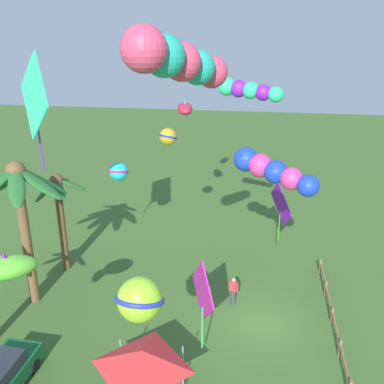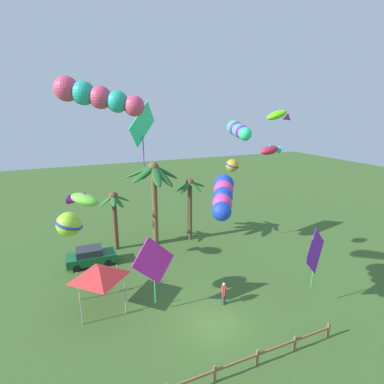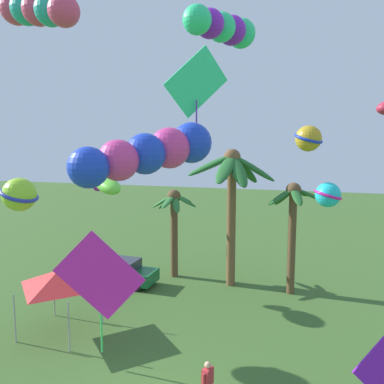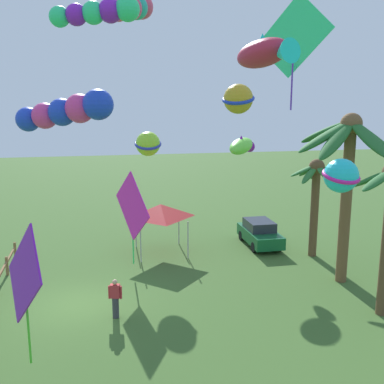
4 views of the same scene
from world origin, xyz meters
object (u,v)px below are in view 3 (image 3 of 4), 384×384
Objects in this scene: parked_car_0 at (123,272)px; kite_ball_10 at (308,138)px; kite_tube_1 at (224,28)px; palm_tree_1 at (293,215)px; palm_tree_2 at (231,180)px; kite_diamond_6 at (100,277)px; kite_diamond_3 at (197,84)px; kite_tube_0 at (152,152)px; kite_tube_7 at (35,9)px; palm_tree_0 at (174,214)px; kite_ball_11 at (19,194)px; kite_ball_5 at (328,195)px; kite_fish_2 at (107,185)px; festival_tent at (59,278)px.

parked_car_0 is 2.79× the size of kite_ball_10.
kite_tube_1 is at bearing -49.47° from parked_car_0.
palm_tree_1 is 7.64m from kite_ball_10.
palm_tree_2 reaches higher than kite_diamond_6.
kite_diamond_3 is at bearing -121.81° from palm_tree_2.
kite_tube_7 reaches higher than kite_tube_0.
kite_ball_11 reaches higher than palm_tree_0.
kite_ball_5 is at bearing -63.80° from palm_tree_1.
palm_tree_0 is at bearing 66.24° from kite_ball_11.
palm_tree_0 is 7.16m from palm_tree_1.
kite_tube_7 is at bearing -121.02° from palm_tree_2.
kite_tube_1 is 0.66× the size of kite_diamond_6.
kite_ball_5 is 10.39m from kite_diamond_6.
kite_diamond_3 reaches higher than kite_ball_10.
palm_tree_2 is at bearing 73.06° from kite_diamond_6.
palm_tree_1 is 2.05× the size of kite_tube_1.
palm_tree_0 is 1.39× the size of parked_car_0.
parked_car_0 is at bearing -171.26° from palm_tree_1.
kite_ball_11 is (-1.95, 0.91, -6.95)m from kite_tube_7.
palm_tree_0 is at bearing 129.04° from kite_diamond_3.
kite_ball_11 is (-9.30, 2.76, -5.19)m from kite_tube_1.
kite_fish_2 is at bearing -101.67° from parked_car_0.
festival_tent is at bearing -129.94° from kite_diamond_3.
festival_tent is 12.39m from kite_ball_5.
kite_ball_10 is (7.75, -7.20, 4.51)m from palm_tree_0.
palm_tree_0 is 4.77m from kite_fish_2.
kite_ball_5 reaches higher than parked_car_0.
palm_tree_1 is at bearing 38.30° from festival_tent.
festival_tent is 0.95× the size of kite_tube_1.
kite_tube_7 is at bearing 151.56° from kite_tube_0.
festival_tent is at bearing 110.53° from kite_tube_7.
kite_ball_10 is at bearing -42.89° from palm_tree_0.
kite_diamond_3 is at bearing 50.06° from festival_tent.
kite_ball_11 is (-1.39, -6.50, 5.39)m from parked_car_0.
palm_tree_1 is at bearing 8.74° from parked_car_0.
kite_ball_11 reaches higher than kite_ball_5.
kite_tube_1 is at bearing -16.05° from kite_diamond_6.
kite_tube_0 is at bearing -28.44° from kite_tube_7.
parked_car_0 is at bearing 111.67° from kite_diamond_6.
palm_tree_1 is at bearing 81.37° from kite_tube_1.
palm_tree_2 is 2.02× the size of parked_car_0.
palm_tree_1 reaches higher than palm_tree_0.
kite_ball_11 is (-7.45, -8.24, -0.05)m from palm_tree_2.
festival_tent is (-2.39, -8.23, -1.48)m from palm_tree_0.
kite_tube_1 is 9.30m from kite_diamond_6.
kite_diamond_6 is (3.08, -1.85, 1.01)m from festival_tent.
kite_tube_0 is at bearing -27.59° from kite_ball_11.
festival_tent is 3.97m from kite_ball_11.
kite_tube_1 is 9.77m from kite_ball_5.
kite_diamond_6 is (-7.99, -6.15, -2.52)m from kite_ball_5.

